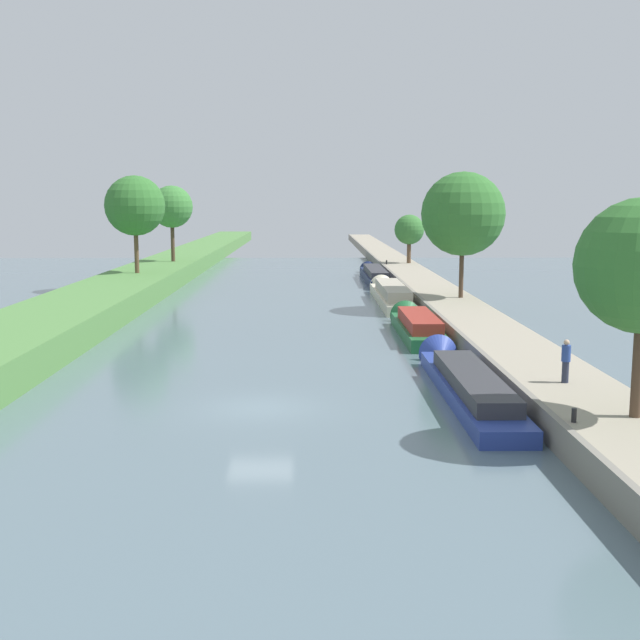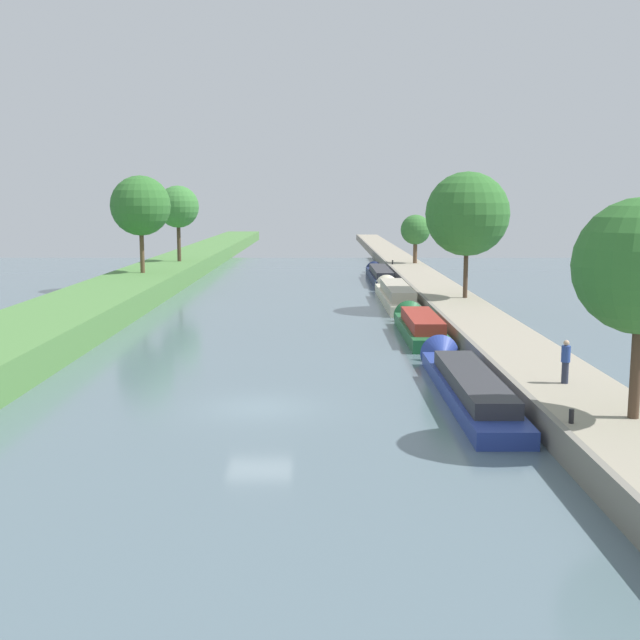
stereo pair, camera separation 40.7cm
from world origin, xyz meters
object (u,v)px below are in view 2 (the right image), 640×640
Objects in this scene: narrowboat_blue at (462,382)px; narrowboat_navy at (377,275)px; mooring_bollard_far at (390,262)px; person_walking at (563,360)px; narrowboat_green at (416,325)px; narrowboat_cream at (392,294)px; mooring_bollard_near at (569,416)px.

narrowboat_blue is 46.00m from narrowboat_navy.
narrowboat_navy is 7.75m from mooring_bollard_far.
person_walking reaches higher than narrowboat_navy.
narrowboat_cream reaches higher than narrowboat_green.
narrowboat_cream reaches higher than mooring_bollard_near.
person_walking is (3.41, -32.15, 1.29)m from narrowboat_cream.
mooring_bollard_near is at bearing -87.02° from narrowboat_cream.
narrowboat_cream is at bearing 96.06° from person_walking.
narrowboat_cream is (-0.12, 29.63, 0.13)m from narrowboat_blue.
narrowboat_blue is 0.89× the size of narrowboat_cream.
narrowboat_green is at bearing -92.87° from mooring_bollard_far.
narrowboat_cream is 37.65m from mooring_bollard_near.
mooring_bollard_near reaches higher than narrowboat_navy.
narrowboat_green reaches higher than narrowboat_navy.
narrowboat_navy is (0.03, 16.37, -0.03)m from narrowboat_cream.
person_walking reaches higher than narrowboat_green.
mooring_bollard_near is at bearing -84.99° from narrowboat_green.
mooring_bollard_far is (-1.46, 56.00, -0.65)m from person_walking.
narrowboat_cream is (0.01, 15.24, 0.05)m from narrowboat_green.
narrowboat_green is 31.62m from narrowboat_navy.
person_walking is 5.67m from mooring_bollard_near.
mooring_bollard_near and mooring_bollard_far have the same top height.
narrowboat_green is at bearing 95.01° from mooring_bollard_near.
narrowboat_blue is 29.63m from narrowboat_cream.
narrowboat_blue is at bearing -89.78° from narrowboat_cream.
person_walking is 3.69× the size of mooring_bollard_near.
narrowboat_blue is 53.52m from mooring_bollard_far.
narrowboat_green is at bearing -90.06° from narrowboat_navy.
narrowboat_green is 39.15m from mooring_bollard_far.
mooring_bollard_far is (1.84, 53.48, 0.77)m from narrowboat_blue.
narrowboat_blue is at bearing -89.89° from narrowboat_navy.
mooring_bollard_near is at bearing -87.95° from narrowboat_navy.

